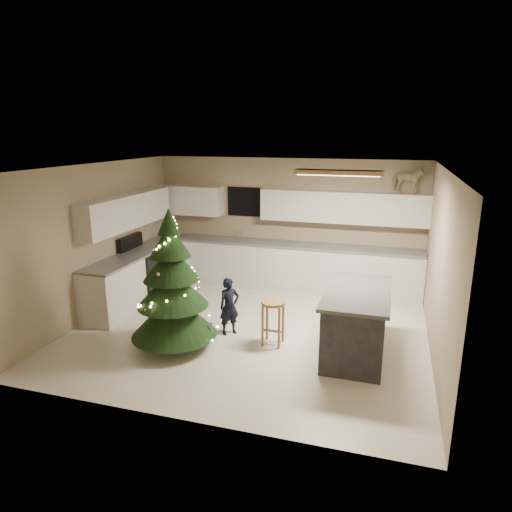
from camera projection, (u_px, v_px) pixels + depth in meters
name	position (u px, v px, depth m)	size (l,w,h in m)	color
ground_plane	(250.00, 330.00, 7.39)	(5.50, 5.50, 0.00)	beige
room_shell	(251.00, 224.00, 6.93)	(5.52, 5.02, 2.61)	#927B60
cabinetry	(231.00, 255.00, 8.97)	(5.50, 3.20, 2.00)	silver
island	(356.00, 322.00, 6.50)	(0.90, 1.70, 0.95)	black
bar_stool	(273.00, 312.00, 6.78)	(0.36, 0.36, 0.68)	olive
christmas_tree	(172.00, 292.00, 6.61)	(1.31, 1.26, 2.09)	#3F2816
toddler	(229.00, 306.00, 7.14)	(0.33, 0.22, 0.92)	black
rocking_horse	(408.00, 180.00, 8.31)	(0.60, 0.34, 0.50)	olive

